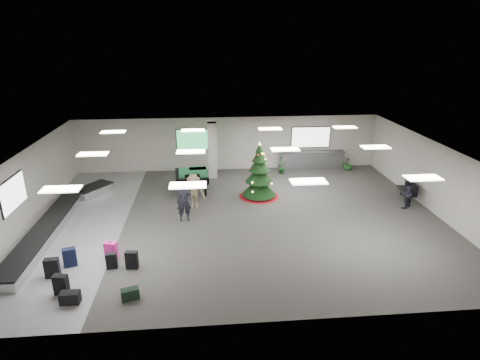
{
  "coord_description": "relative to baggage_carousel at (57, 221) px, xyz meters",
  "views": [
    {
      "loc": [
        -1.4,
        -16.29,
        7.74
      ],
      "look_at": [
        0.16,
        1.0,
        1.44
      ],
      "focal_mm": 30.0,
      "sensor_mm": 36.0,
      "label": 1
    }
  ],
  "objects": [
    {
      "name": "ground",
      "position": [
        7.84,
        0.08,
        -0.21
      ],
      "size": [
        18.0,
        18.0,
        0.0
      ],
      "primitive_type": "plane",
      "color": "#393734",
      "rests_on": "ground"
    },
    {
      "name": "potted_plant_left",
      "position": [
        10.92,
        5.9,
        0.2
      ],
      "size": [
        0.59,
        0.58,
        0.83
      ],
      "primitive_type": "imported",
      "rotation": [
        0.0,
        0.0,
        0.67
      ],
      "color": "#15421C",
      "rests_on": "ground"
    },
    {
      "name": "traveler_b",
      "position": [
        5.85,
        1.28,
        0.65
      ],
      "size": [
        1.24,
        0.92,
        1.72
      ],
      "primitive_type": "imported",
      "rotation": [
        0.0,
        0.0,
        -0.28
      ],
      "color": "#7B6C4C",
      "rests_on": "ground"
    },
    {
      "name": "navy_suitcase",
      "position": [
        1.55,
        -3.35,
        0.13
      ],
      "size": [
        0.51,
        0.39,
        0.71
      ],
      "rotation": [
        0.0,
        0.0,
        0.32
      ],
      "color": "black",
      "rests_on": "ground"
    },
    {
      "name": "traveler_bench",
      "position": [
        15.78,
        0.53,
        0.57
      ],
      "size": [
        0.96,
        0.93,
        1.57
      ],
      "primitive_type": "imported",
      "rotation": [
        0.0,
        0.0,
        3.8
      ],
      "color": "black",
      "rests_on": "ground"
    },
    {
      "name": "suitcase_3",
      "position": [
        3.05,
        -3.61,
        0.07
      ],
      "size": [
        0.41,
        0.26,
        0.59
      ],
      "rotation": [
        0.0,
        0.0,
        0.15
      ],
      "color": "black",
      "rests_on": "ground"
    },
    {
      "name": "baggage_carousel",
      "position": [
        0.0,
        0.0,
        0.0
      ],
      "size": [
        2.28,
        9.71,
        0.43
      ],
      "color": "silver",
      "rests_on": "ground"
    },
    {
      "name": "suitcase_5",
      "position": [
        1.17,
        -4.02,
        0.14
      ],
      "size": [
        0.48,
        0.29,
        0.72
      ],
      "rotation": [
        0.0,
        0.0,
        0.09
      ],
      "color": "black",
      "rests_on": "ground"
    },
    {
      "name": "christmas_tree",
      "position": [
        9.09,
        2.53,
        0.78
      ],
      "size": [
        2.03,
        2.03,
        2.89
      ],
      "color": "maroon",
      "rests_on": "ground"
    },
    {
      "name": "suitcase_0",
      "position": [
        1.79,
        -5.03,
        0.13
      ],
      "size": [
        0.48,
        0.32,
        0.7
      ],
      "rotation": [
        0.0,
        0.0,
        -0.2
      ],
      "color": "black",
      "rests_on": "ground"
    },
    {
      "name": "room_envelope",
      "position": [
        7.46,
        0.75,
        2.12
      ],
      "size": [
        18.02,
        14.02,
        3.21
      ],
      "color": "#A9A49A",
      "rests_on": "ground"
    },
    {
      "name": "black_duffel",
      "position": [
        2.19,
        -5.52,
        -0.02
      ],
      "size": [
        0.59,
        0.33,
        0.4
      ],
      "rotation": [
        0.0,
        0.0,
        -0.02
      ],
      "color": "black",
      "rests_on": "ground"
    },
    {
      "name": "green_duffel",
      "position": [
        3.98,
        -5.48,
        -0.03
      ],
      "size": [
        0.6,
        0.42,
        0.38
      ],
      "rotation": [
        0.0,
        0.0,
        0.3
      ],
      "color": "black",
      "rests_on": "ground"
    },
    {
      "name": "suitcase_1",
      "position": [
        3.76,
        -3.69,
        0.11
      ],
      "size": [
        0.44,
        0.26,
        0.67
      ],
      "rotation": [
        0.0,
        0.0,
        -0.11
      ],
      "color": "black",
      "rests_on": "ground"
    },
    {
      "name": "bench",
      "position": [
        16.44,
        1.52,
        0.34
      ],
      "size": [
        0.73,
        1.6,
        0.98
      ],
      "rotation": [
        0.0,
        0.0,
        -0.14
      ],
      "color": "black",
      "rests_on": "ground"
    },
    {
      "name": "potted_plant_right",
      "position": [
        15.02,
        6.21,
        0.19
      ],
      "size": [
        0.51,
        0.51,
        0.8
      ],
      "primitive_type": "imported",
      "rotation": [
        0.0,
        0.0,
        1.73
      ],
      "color": "#15421C",
      "rests_on": "ground"
    },
    {
      "name": "traveler_a",
      "position": [
        5.46,
        0.03,
        0.68
      ],
      "size": [
        0.69,
        0.48,
        1.79
      ],
      "primitive_type": "imported",
      "rotation": [
        0.0,
        0.0,
        0.08
      ],
      "color": "black",
      "rests_on": "ground"
    },
    {
      "name": "service_counter",
      "position": [
        12.84,
        6.73,
        0.33
      ],
      "size": [
        4.05,
        0.65,
        1.08
      ],
      "color": "silver",
      "rests_on": "ground"
    },
    {
      "name": "pink_suitcase",
      "position": [
        2.91,
        -3.01,
        0.13
      ],
      "size": [
        0.48,
        0.34,
        0.7
      ],
      "rotation": [
        0.0,
        0.0,
        -0.24
      ],
      "color": "#ED1F95",
      "rests_on": "ground"
    },
    {
      "name": "grand_piano",
      "position": [
        5.7,
        3.48,
        0.65
      ],
      "size": [
        1.8,
        2.23,
        1.2
      ],
      "rotation": [
        0.0,
        0.0,
        0.08
      ],
      "color": "black",
      "rests_on": "ground"
    }
  ]
}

